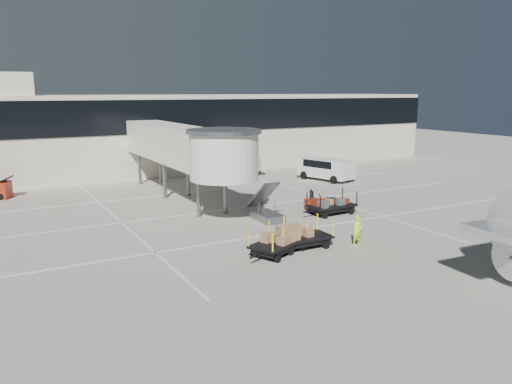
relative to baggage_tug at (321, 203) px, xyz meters
The scene contains 10 objects.
ground 6.60m from the baggage_tug, 121.48° to the right, with size 140.00×140.00×0.00m, color #A59F93.
lane_markings 5.56m from the baggage_tug, 137.77° to the left, with size 40.00×30.00×0.02m.
terminal 24.88m from the baggage_tug, 98.84° to the left, with size 64.00×12.11×15.20m.
jet_bridge 10.64m from the baggage_tug, 138.06° to the left, with size 5.70×20.40×6.03m.
baggage_tug is the anchor object (origin of this frame).
suitcase_cart 1.44m from the baggage_tug, 97.44° to the right, with size 4.12×1.77×1.60m.
box_cart_near 9.22m from the baggage_tug, 133.85° to the right, with size 4.06×1.68×1.59m.
box_cart_far 10.54m from the baggage_tug, 138.77° to the right, with size 4.13×2.88×1.62m.
ground_worker 8.50m from the baggage_tug, 112.72° to the right, with size 0.64×0.42×1.75m, color #A2FF1A.
minivan 12.66m from the baggage_tug, 52.23° to the left, with size 3.57×5.78×2.05m.
Camera 1 is at (-17.57, -22.63, 8.39)m, focal length 35.00 mm.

